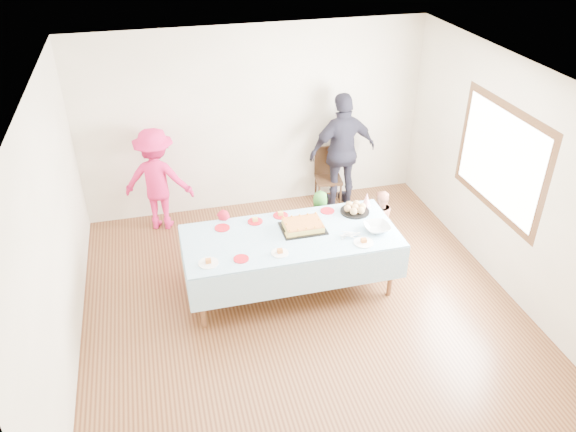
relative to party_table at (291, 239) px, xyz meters
name	(u,v)px	position (x,y,z in m)	size (l,w,h in m)	color
ground	(300,303)	(0.04, -0.31, -0.72)	(5.00, 5.00, 0.00)	#4D2816
room_walls	(307,169)	(0.09, -0.30, 1.05)	(5.04, 5.04, 2.72)	#BFB49C
party_table	(291,239)	(0.00, 0.00, 0.00)	(2.50, 1.10, 0.78)	brown
birthday_cake	(303,226)	(0.17, 0.09, 0.10)	(0.52, 0.40, 0.09)	black
rolls_tray	(355,209)	(0.90, 0.31, 0.10)	(0.36, 0.36, 0.11)	black
punch_bowl	(377,228)	(1.00, -0.16, 0.09)	(0.30, 0.30, 0.07)	silver
party_hat	(367,199)	(1.09, 0.42, 0.14)	(0.11, 0.11, 0.18)	white
fork_pile	(351,234)	(0.66, -0.20, 0.09)	(0.24, 0.18, 0.07)	white
plate_red_far_a	(222,228)	(-0.75, 0.34, 0.06)	(0.18, 0.18, 0.01)	red
plate_red_far_b	(255,221)	(-0.34, 0.39, 0.06)	(0.18, 0.18, 0.01)	red
plate_red_far_c	(281,215)	(-0.01, 0.44, 0.06)	(0.18, 0.18, 0.01)	red
plate_red_far_d	(327,211)	(0.58, 0.41, 0.06)	(0.18, 0.18, 0.01)	red
plate_red_near	(241,259)	(-0.65, -0.33, 0.06)	(0.17, 0.17, 0.01)	red
plate_white_left	(208,263)	(-1.00, -0.32, 0.06)	(0.22, 0.22, 0.01)	white
plate_white_mid	(280,253)	(-0.21, -0.33, 0.06)	(0.19, 0.19, 0.01)	white
plate_white_right	(364,242)	(0.76, -0.37, 0.06)	(0.23, 0.23, 0.01)	white
dining_chair	(328,172)	(1.10, 1.97, -0.23)	(0.43, 0.43, 0.88)	black
toddler_left	(225,240)	(-0.70, 0.59, -0.28)	(0.32, 0.21, 0.88)	#B7162B
toddler_mid	(320,220)	(0.62, 0.81, -0.31)	(0.40, 0.26, 0.82)	#337D29
toddler_right	(379,220)	(1.37, 0.59, -0.30)	(0.41, 0.32, 0.84)	tan
adult_left	(157,180)	(-1.42, 1.86, 0.02)	(0.96, 0.55, 1.49)	#D51A58
adult_right	(343,151)	(1.27, 1.83, 0.16)	(1.04, 0.43, 1.77)	#272534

